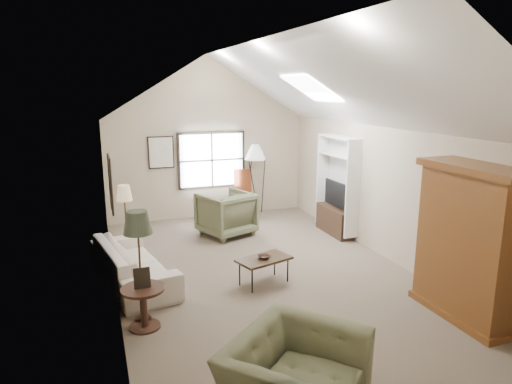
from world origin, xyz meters
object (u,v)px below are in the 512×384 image
object	(u,v)px
armchair_near	(296,382)
armoire	(470,243)
armchair_far	(226,214)
coffee_table	(264,271)
sofa	(133,263)
side_table	(144,308)
side_chair	(244,193)

from	to	relation	value
armchair_near	armoire	bearing A→B (deg)	-20.80
armchair_far	coffee_table	bearing A→B (deg)	67.15
sofa	armchair_far	world-z (taller)	armchair_far
side_table	armchair_far	bearing A→B (deg)	58.23
side_chair	side_table	bearing A→B (deg)	-112.66
armoire	armchair_near	bearing A→B (deg)	-160.48
armchair_far	side_table	distance (m)	4.17
side_chair	sofa	bearing A→B (deg)	-123.55
armchair_near	side_chair	size ratio (longest dim) A/B	1.12
armchair_near	side_table	xyz separation A→B (m)	(-1.20, 2.34, -0.14)
armoire	armchair_near	xyz separation A→B (m)	(-3.18, -1.13, -0.67)
sofa	coffee_table	distance (m)	2.21
armchair_near	coffee_table	world-z (taller)	armchair_near
sofa	side_chair	size ratio (longest dim) A/B	1.99
armchair_near	armchair_far	world-z (taller)	armchair_far
armchair_far	coffee_table	distance (m)	2.76
sofa	armoire	bearing A→B (deg)	-133.59
sofa	armchair_near	bearing A→B (deg)	-174.03
coffee_table	side_table	size ratio (longest dim) A/B	1.50
armoire	sofa	distance (m)	5.26
armoire	sofa	bearing A→B (deg)	147.33
side_table	sofa	bearing A→B (deg)	90.00
coffee_table	side_chair	distance (m)	4.23
side_table	armoire	bearing A→B (deg)	-15.43
armoire	coffee_table	world-z (taller)	armoire
armoire	armchair_far	size ratio (longest dim) A/B	2.05
sofa	armchair_far	distance (m)	2.93
sofa	side_chair	distance (m)	4.50
armoire	side_table	distance (m)	4.61
coffee_table	armchair_far	bearing A→B (deg)	87.14
side_chair	armchair_far	bearing A→B (deg)	-113.36
armchair_near	coffee_table	size ratio (longest dim) A/B	1.50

